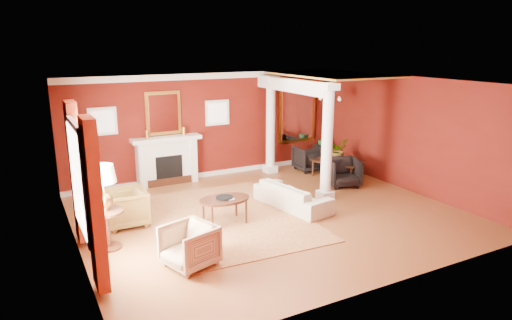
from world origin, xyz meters
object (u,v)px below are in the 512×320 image
coffee_table (225,200)px  side_table (104,192)px  sofa (293,192)px  dining_table (338,164)px  armchair_stripe (189,244)px  armchair_leopard (126,206)px

coffee_table → side_table: side_table is taller
sofa → dining_table: 2.83m
armchair_stripe → side_table: side_table is taller
armchair_leopard → coffee_table: (1.86, -0.85, 0.08)m
coffee_table → sofa: bearing=4.3°
armchair_leopard → coffee_table: armchair_leopard is taller
armchair_stripe → dining_table: armchair_stripe is taller
armchair_stripe → side_table: 1.87m
side_table → armchair_stripe: bearing=-51.2°
coffee_table → side_table: bearing=-177.7°
side_table → armchair_leopard: bearing=60.3°
armchair_stripe → dining_table: (5.51, 3.04, -0.02)m
armchair_leopard → side_table: bearing=-28.6°
armchair_leopard → dining_table: bearing=97.9°
coffee_table → side_table: size_ratio=0.69×
coffee_table → side_table: (-2.40, -0.10, 0.58)m
armchair_leopard → armchair_stripe: armchair_leopard is taller
sofa → coffee_table: bearing=84.1°
sofa → dining_table: size_ratio=1.44×
sofa → coffee_table: (-1.77, -0.13, 0.12)m
coffee_table → dining_table: size_ratio=0.80×
sofa → armchair_stripe: size_ratio=2.43×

